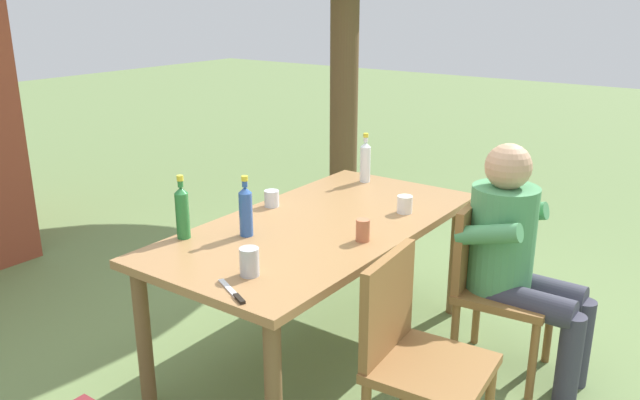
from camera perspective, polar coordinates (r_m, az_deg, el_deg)
The scene contains 13 objects.
ground_plane at distance 3.54m, azimuth 0.00°, elevation -13.44°, with size 24.00×24.00×0.00m, color #6B844C.
dining_table at distance 3.24m, azimuth 0.00°, elevation -3.41°, with size 1.84×0.92×0.74m.
chair_near_right at distance 3.32m, azimuth 15.06°, elevation -6.79°, with size 0.48×0.48×0.87m.
chair_near_left at distance 2.64m, azimuth 8.34°, elevation -13.10°, with size 0.47×0.47×0.87m.
person_in_white_shirt at distance 3.23m, azimuth 17.15°, elevation -4.45°, with size 0.47×0.62×1.18m.
bottle_clear at distance 3.90m, azimuth 4.06°, elevation 3.49°, with size 0.06×0.06×0.30m.
bottle_blue at distance 3.03m, azimuth -6.65°, elevation -0.90°, with size 0.06×0.06×0.29m.
bottle_green at distance 3.04m, azimuth -12.20°, elevation -0.99°, with size 0.06×0.06×0.31m.
cup_white at distance 3.38m, azimuth 7.58°, elevation -0.39°, with size 0.08×0.08×0.09m, color white.
cup_terracotta at distance 2.97m, azimuth 3.85°, elevation -2.71°, with size 0.07×0.07×0.11m, color #BC6B47.
cup_steel at distance 2.62m, azimuth -6.33°, elevation -5.50°, with size 0.08×0.08×0.12m, color #B2B7BC.
cup_glass at distance 3.46m, azimuth -4.34°, elevation 0.14°, with size 0.08×0.08×0.09m, color silver.
table_knife at distance 2.49m, azimuth -7.75°, elevation -8.21°, with size 0.12×0.23×0.01m.
Camera 1 is at (-2.45, -1.77, 1.84)m, focal length 35.83 mm.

